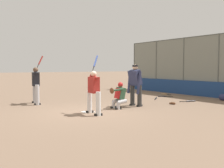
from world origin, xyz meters
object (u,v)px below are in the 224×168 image
at_px(batter_at_plate, 94,91).
at_px(spare_bat_third_base_side, 190,101).
at_px(batter_on_deck, 36,84).
at_px(spare_bat_first_base_side, 156,98).
at_px(umpire_home, 135,84).
at_px(fielding_glove_on_dirt, 173,103).
at_px(spare_bat_by_padding, 165,94).
at_px(catcher_behind_plate, 119,95).
at_px(spare_bat_near_backstop, 163,96).

xyz_separation_m(batter_at_plate, spare_bat_third_base_side, (0.27, -5.68, -0.83)).
xyz_separation_m(batter_on_deck, spare_bat_third_base_side, (-3.60, -6.53, -0.90)).
bearing_deg(batter_at_plate, spare_bat_first_base_side, -63.87).
height_order(umpire_home, spare_bat_first_base_side, umpire_home).
bearing_deg(batter_at_plate, fielding_glove_on_dirt, -84.17).
bearing_deg(batter_at_plate, spare_bat_by_padding, -60.59).
relative_size(batter_at_plate, umpire_home, 1.19).
height_order(spare_bat_by_padding, spare_bat_third_base_side, same).
bearing_deg(catcher_behind_plate, fielding_glove_on_dirt, -93.71).
xyz_separation_m(spare_bat_near_backstop, spare_bat_first_base_side, (-0.48, 1.05, 0.00)).
relative_size(catcher_behind_plate, spare_bat_third_base_side, 1.26).
xyz_separation_m(umpire_home, fielding_glove_on_dirt, (-0.55, -1.79, -0.94)).
height_order(spare_bat_near_backstop, spare_bat_by_padding, same).
relative_size(umpire_home, spare_bat_near_backstop, 2.68).
distance_m(batter_on_deck, fielding_glove_on_dirt, 6.43).
bearing_deg(umpire_home, spare_bat_first_base_side, -69.09).
height_order(umpire_home, spare_bat_third_base_side, umpire_home).
bearing_deg(spare_bat_first_base_side, batter_on_deck, 122.66).
bearing_deg(spare_bat_by_padding, catcher_behind_plate, 122.61).
xyz_separation_m(catcher_behind_plate, fielding_glove_on_dirt, (-0.40, -2.79, -0.52)).
distance_m(umpire_home, spare_bat_by_padding, 5.51).
relative_size(spare_bat_by_padding, spare_bat_first_base_side, 1.24).
xyz_separation_m(spare_bat_near_backstop, spare_bat_by_padding, (0.85, -1.03, 0.00)).
xyz_separation_m(spare_bat_third_base_side, spare_bat_first_base_side, (1.81, 0.55, 0.00)).
height_order(batter_on_deck, fielding_glove_on_dirt, batter_on_deck).
relative_size(batter_on_deck, spare_bat_by_padding, 2.59).
bearing_deg(umpire_home, catcher_behind_plate, 91.41).
xyz_separation_m(batter_at_plate, catcher_behind_plate, (0.54, -1.52, -0.29)).
xyz_separation_m(batter_at_plate, spare_bat_near_backstop, (2.56, -6.18, -0.83)).
distance_m(spare_bat_near_backstop, fielding_glove_on_dirt, 3.07).
bearing_deg(spare_bat_first_base_side, umpire_home, 167.44).
height_order(batter_on_deck, spare_bat_third_base_side, batter_on_deck).
bearing_deg(spare_bat_by_padding, umpire_home, 125.97).
relative_size(umpire_home, spare_bat_third_base_side, 2.10).
bearing_deg(fielding_glove_on_dirt, batter_on_deck, 54.05).
relative_size(batter_at_plate, fielding_glove_on_dirt, 7.43).
bearing_deg(fielding_glove_on_dirt, spare_bat_by_padding, -41.45).
xyz_separation_m(batter_at_plate, umpire_home, (0.69, -2.52, 0.12)).
bearing_deg(batter_at_plate, spare_bat_near_backstop, -63.43).
xyz_separation_m(umpire_home, spare_bat_near_backstop, (1.87, -3.66, -0.95)).
xyz_separation_m(umpire_home, spare_bat_third_base_side, (-0.42, -3.16, -0.95)).
height_order(spare_bat_third_base_side, fielding_glove_on_dirt, fielding_glove_on_dirt).
distance_m(spare_bat_by_padding, fielding_glove_on_dirt, 4.38).
relative_size(batter_at_plate, spare_bat_third_base_side, 2.49).
bearing_deg(spare_bat_first_base_side, spare_bat_by_padding, -7.94).
relative_size(umpire_home, batter_on_deck, 0.80).
bearing_deg(umpire_home, batter_on_deck, 39.41).
height_order(catcher_behind_plate, spare_bat_first_base_side, catcher_behind_plate).
bearing_deg(spare_bat_third_base_side, umpire_home, -170.98).
bearing_deg(spare_bat_by_padding, batter_on_deck, 92.55).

